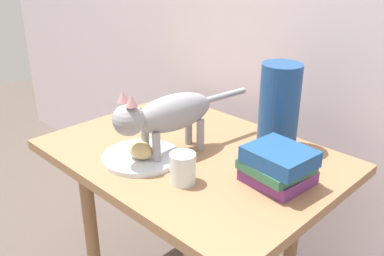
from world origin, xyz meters
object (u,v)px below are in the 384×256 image
Objects in this scene: green_vase at (279,107)px; bread_roll at (141,150)px; side_table at (192,174)px; book_stack at (278,166)px; cat at (166,115)px; tv_remote at (143,118)px; candle_jar at (183,170)px; plate at (141,157)px.

bread_roll is at bearing -120.96° from green_vase.
book_stack reaches higher than side_table.
tv_remote is (-0.26, 0.12, -0.12)m from cat.
book_stack reaches higher than candle_jar.
tv_remote is at bearing 154.46° from candle_jar.
green_vase reaches higher than side_table.
tv_remote is (-0.59, 0.02, -0.04)m from book_stack.
cat is 0.35m from green_vase.
plate is at bearing -123.62° from green_vase.
cat is (0.04, 0.07, 0.13)m from plate.
book_stack is 0.59m from tv_remote.
cat is 0.35m from book_stack.
side_table is 0.34m from green_vase.
side_table is 1.84× the size of cat.
cat reaches higher than candle_jar.
side_table is 10.34× the size of candle_jar.
tv_remote reaches higher than plate.
side_table is at bearing 68.89° from bread_roll.
book_stack is (0.29, 0.03, 0.13)m from side_table.
bread_roll is 0.44× the size of book_stack.
side_table is 5.86× the size of tv_remote.
side_table is at bearing 9.68° from tv_remote.
book_stack is at bearing 27.11° from bread_roll.
plate is 0.86× the size of green_vase.
cat reaches higher than bread_roll.
side_table is at bearing -174.65° from book_stack.
green_vase is 0.50m from tv_remote.
side_table is 4.78× the size of book_stack.
bread_roll reaches higher than plate.
side_table is at bearing 62.05° from plate.
green_vase is 3.14× the size of candle_jar.
bread_roll is (0.01, -0.01, 0.03)m from plate.
cat reaches higher than tv_remote.
cat is at bearing 60.40° from plate.
bread_roll is 0.44m from green_vase.
candle_jar is (0.15, -0.07, -0.09)m from cat.
tv_remote is at bearing 155.19° from cat.
plate is (-0.07, -0.14, 0.08)m from side_table.
green_vase is at bearing 38.68° from tv_remote.
plate reaches higher than side_table.
book_stack reaches higher than tv_remote.
bread_roll is (-0.06, -0.15, 0.12)m from side_table.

